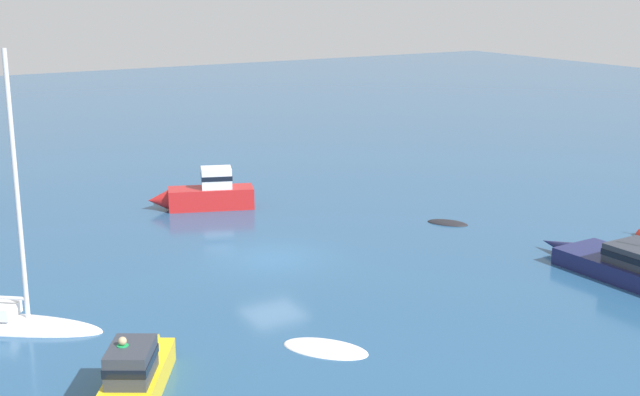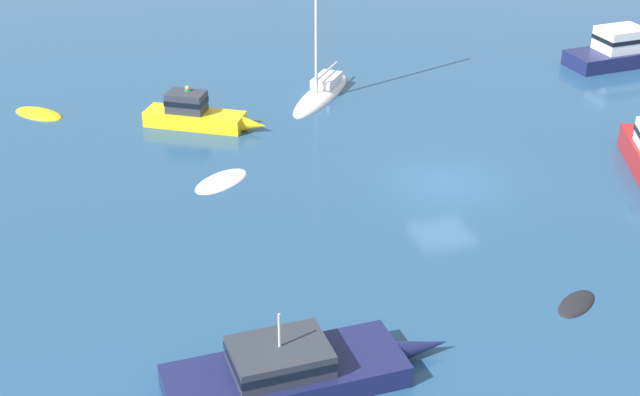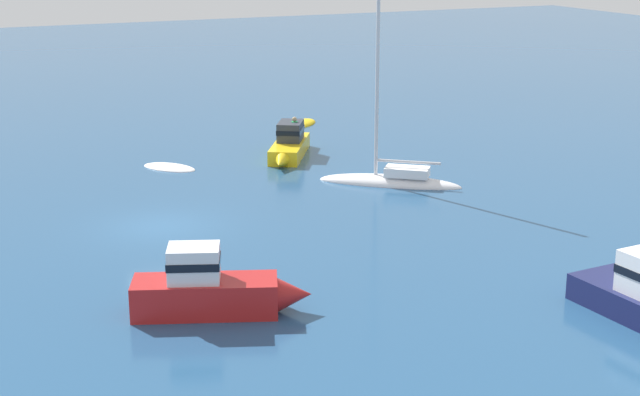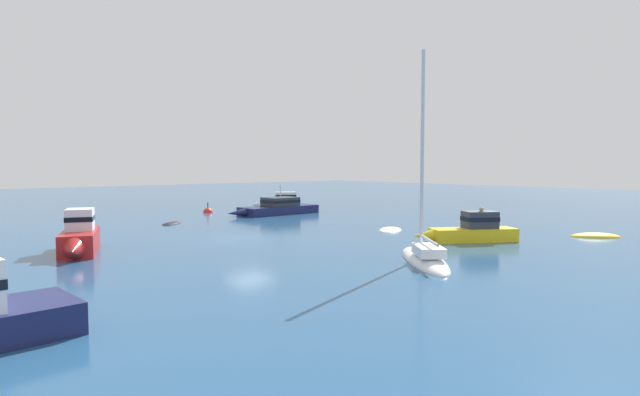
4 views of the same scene
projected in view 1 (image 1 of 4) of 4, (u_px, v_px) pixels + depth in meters
ground_plane at (273, 259)px, 35.85m from camera, size 160.00×160.00×0.00m
motor_cruiser at (206, 194)px, 43.59m from camera, size 3.10×5.42×2.11m
skiff at (448, 224)px, 41.03m from camera, size 2.17×1.90×0.32m
ketch at (9, 322)px, 28.70m from camera, size 5.21×5.98×9.70m
skiff_1 at (326, 349)px, 27.05m from camera, size 3.13×2.83×0.33m
motor_cruiser_1 at (136, 373)px, 23.98m from camera, size 5.56×3.95×1.93m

